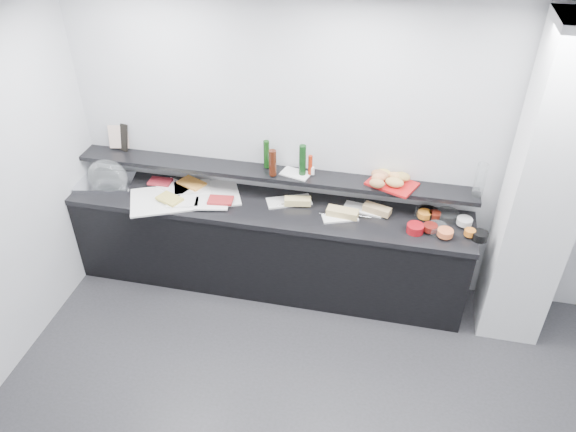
% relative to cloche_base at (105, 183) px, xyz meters
% --- Properties ---
extents(back_wall, '(5.00, 0.02, 2.70)m').
position_rel_cloche_base_xyz_m(back_wall, '(2.27, 0.28, 0.43)').
color(back_wall, silver).
rests_on(back_wall, ground).
extents(ceiling, '(5.00, 5.00, 0.00)m').
position_rel_cloche_base_xyz_m(ceiling, '(2.27, -1.72, 1.78)').
color(ceiling, white).
rests_on(ceiling, back_wall).
extents(column, '(0.50, 0.50, 2.70)m').
position_rel_cloche_base_xyz_m(column, '(3.77, -0.07, 0.43)').
color(column, silver).
rests_on(column, ground).
extents(buffet_cabinet, '(3.60, 0.60, 0.85)m').
position_rel_cloche_base_xyz_m(buffet_cabinet, '(1.57, -0.02, -0.50)').
color(buffet_cabinet, black).
rests_on(buffet_cabinet, ground).
extents(counter_top, '(3.62, 0.62, 0.05)m').
position_rel_cloche_base_xyz_m(counter_top, '(1.57, -0.02, -0.05)').
color(counter_top, black).
rests_on(counter_top, buffet_cabinet).
extents(wall_shelf, '(3.60, 0.25, 0.04)m').
position_rel_cloche_base_xyz_m(wall_shelf, '(1.57, 0.15, 0.21)').
color(wall_shelf, black).
rests_on(wall_shelf, back_wall).
extents(cloche_base, '(0.57, 0.44, 0.04)m').
position_rel_cloche_base_xyz_m(cloche_base, '(0.00, 0.00, 0.00)').
color(cloche_base, silver).
rests_on(cloche_base, counter_top).
extents(cloche_dome, '(0.39, 0.26, 0.34)m').
position_rel_cloche_base_xyz_m(cloche_dome, '(0.08, -0.06, 0.11)').
color(cloche_dome, white).
rests_on(cloche_dome, cloche_base).
extents(linen_runner, '(1.07, 0.82, 0.01)m').
position_rel_cloche_base_xyz_m(linen_runner, '(0.82, -0.06, -0.01)').
color(linen_runner, white).
rests_on(linen_runner, counter_top).
extents(platter_meat_a, '(0.34, 0.29, 0.01)m').
position_rel_cloche_base_xyz_m(platter_meat_a, '(0.67, 0.06, 0.00)').
color(platter_meat_a, white).
rests_on(platter_meat_a, linen_runner).
extents(food_meat_a, '(0.21, 0.14, 0.02)m').
position_rel_cloche_base_xyz_m(food_meat_a, '(0.51, 0.10, 0.02)').
color(food_meat_a, maroon).
rests_on(food_meat_a, platter_meat_a).
extents(platter_salmon, '(0.39, 0.33, 0.01)m').
position_rel_cloche_base_xyz_m(platter_salmon, '(0.83, 0.09, 0.00)').
color(platter_salmon, white).
rests_on(platter_salmon, linen_runner).
extents(food_salmon, '(0.29, 0.24, 0.02)m').
position_rel_cloche_base_xyz_m(food_salmon, '(0.81, 0.13, 0.02)').
color(food_salmon, '#F99A32').
rests_on(food_salmon, platter_salmon).
extents(platter_cheese, '(0.32, 0.26, 0.01)m').
position_rel_cloche_base_xyz_m(platter_cheese, '(0.83, -0.14, 0.00)').
color(platter_cheese, white).
rests_on(platter_cheese, linen_runner).
extents(food_cheese, '(0.26, 0.22, 0.02)m').
position_rel_cloche_base_xyz_m(food_cheese, '(0.71, -0.16, 0.02)').
color(food_cheese, '#D9C454').
rests_on(food_cheese, platter_cheese).
extents(platter_meat_b, '(0.33, 0.26, 0.01)m').
position_rel_cloche_base_xyz_m(platter_meat_b, '(1.09, -0.13, 0.00)').
color(platter_meat_b, white).
rests_on(platter_meat_b, linen_runner).
extents(food_meat_b, '(0.23, 0.16, 0.02)m').
position_rel_cloche_base_xyz_m(food_meat_b, '(1.16, -0.08, 0.02)').
color(food_meat_b, maroon).
rests_on(food_meat_b, platter_meat_b).
extents(sandwich_plate_left, '(0.43, 0.31, 0.01)m').
position_rel_cloche_base_xyz_m(sandwich_plate_left, '(1.75, 0.08, -0.01)').
color(sandwich_plate_left, white).
rests_on(sandwich_plate_left, counter_top).
extents(sandwich_food_left, '(0.25, 0.13, 0.06)m').
position_rel_cloche_base_xyz_m(sandwich_food_left, '(1.83, 0.04, 0.02)').
color(sandwich_food_left, '#E5CA78').
rests_on(sandwich_food_left, sandwich_plate_left).
extents(tongs_left, '(0.13, 0.10, 0.01)m').
position_rel_cloche_base_xyz_m(tongs_left, '(1.73, 0.02, -0.00)').
color(tongs_left, '#B1B3B8').
rests_on(tongs_left, sandwich_plate_left).
extents(sandwich_plate_mid, '(0.33, 0.23, 0.01)m').
position_rel_cloche_base_xyz_m(sandwich_plate_mid, '(2.23, -0.07, -0.01)').
color(sandwich_plate_mid, white).
rests_on(sandwich_plate_mid, counter_top).
extents(sandwich_food_mid, '(0.28, 0.13, 0.06)m').
position_rel_cloche_base_xyz_m(sandwich_food_mid, '(2.25, -0.05, 0.02)').
color(sandwich_food_mid, tan).
rests_on(sandwich_food_mid, sandwich_plate_mid).
extents(tongs_mid, '(0.16, 0.02, 0.01)m').
position_rel_cloche_base_xyz_m(tongs_mid, '(2.12, -0.07, -0.00)').
color(tongs_mid, silver).
rests_on(tongs_mid, sandwich_plate_mid).
extents(sandwich_plate_right, '(0.37, 0.20, 0.01)m').
position_rel_cloche_base_xyz_m(sandwich_plate_right, '(2.41, 0.10, -0.01)').
color(sandwich_plate_right, white).
rests_on(sandwich_plate_right, counter_top).
extents(sandwich_food_right, '(0.26, 0.16, 0.06)m').
position_rel_cloche_base_xyz_m(sandwich_food_right, '(2.53, 0.06, 0.02)').
color(sandwich_food_right, tan).
rests_on(sandwich_food_right, sandwich_plate_right).
extents(tongs_right, '(0.16, 0.01, 0.01)m').
position_rel_cloche_base_xyz_m(tongs_right, '(2.41, -0.03, -0.00)').
color(tongs_right, silver).
rests_on(tongs_right, sandwich_plate_right).
extents(bowl_glass_fruit, '(0.17, 0.17, 0.07)m').
position_rel_cloche_base_xyz_m(bowl_glass_fruit, '(2.93, 0.11, 0.02)').
color(bowl_glass_fruit, silver).
rests_on(bowl_glass_fruit, counter_top).
extents(fill_glass_fruit, '(0.13, 0.13, 0.05)m').
position_rel_cloche_base_xyz_m(fill_glass_fruit, '(2.94, 0.07, 0.03)').
color(fill_glass_fruit, orange).
rests_on(fill_glass_fruit, bowl_glass_fruit).
extents(bowl_black_jam, '(0.21, 0.21, 0.07)m').
position_rel_cloche_base_xyz_m(bowl_black_jam, '(2.97, 0.11, 0.02)').
color(bowl_black_jam, black).
rests_on(bowl_black_jam, counter_top).
extents(fill_black_jam, '(0.12, 0.12, 0.05)m').
position_rel_cloche_base_xyz_m(fill_black_jam, '(3.02, 0.08, 0.03)').
color(fill_black_jam, '#60180D').
rests_on(fill_black_jam, bowl_black_jam).
extents(bowl_glass_cream, '(0.25, 0.25, 0.07)m').
position_rel_cloche_base_xyz_m(bowl_glass_cream, '(3.13, 0.11, 0.02)').
color(bowl_glass_cream, white).
rests_on(bowl_glass_cream, counter_top).
extents(fill_glass_cream, '(0.17, 0.17, 0.05)m').
position_rel_cloche_base_xyz_m(fill_glass_cream, '(3.27, 0.04, 0.03)').
color(fill_glass_cream, silver).
rests_on(fill_glass_cream, bowl_glass_cream).
extents(bowl_red_jam, '(0.18, 0.18, 0.07)m').
position_rel_cloche_base_xyz_m(bowl_red_jam, '(2.87, -0.13, 0.02)').
color(bowl_red_jam, maroon).
rests_on(bowl_red_jam, counter_top).
extents(fill_red_jam, '(0.12, 0.12, 0.05)m').
position_rel_cloche_base_xyz_m(fill_red_jam, '(2.99, -0.11, 0.03)').
color(fill_red_jam, '#5F120D').
rests_on(fill_red_jam, bowl_red_jam).
extents(bowl_glass_salmon, '(0.21, 0.21, 0.07)m').
position_rel_cloche_base_xyz_m(bowl_glass_salmon, '(3.04, -0.10, 0.02)').
color(bowl_glass_salmon, white).
rests_on(bowl_glass_salmon, counter_top).
extents(fill_glass_salmon, '(0.15, 0.15, 0.05)m').
position_rel_cloche_base_xyz_m(fill_glass_salmon, '(3.11, -0.15, 0.03)').
color(fill_glass_salmon, orange).
rests_on(fill_glass_salmon, bowl_glass_salmon).
extents(bowl_black_fruit, '(0.17, 0.17, 0.07)m').
position_rel_cloche_base_xyz_m(bowl_black_fruit, '(3.38, -0.12, 0.02)').
color(bowl_black_fruit, black).
rests_on(bowl_black_fruit, counter_top).
extents(fill_black_fruit, '(0.10, 0.10, 0.05)m').
position_rel_cloche_base_xyz_m(fill_black_fruit, '(3.30, -0.11, 0.03)').
color(fill_black_fruit, orange).
rests_on(fill_black_fruit, bowl_black_fruit).
extents(framed_print, '(0.26, 0.16, 0.26)m').
position_rel_cloche_base_xyz_m(framed_print, '(0.06, 0.28, 0.36)').
color(framed_print, black).
rests_on(framed_print, wall_shelf).
extents(print_art, '(0.19, 0.08, 0.22)m').
position_rel_cloche_base_xyz_m(print_art, '(0.08, 0.25, 0.36)').
color(print_art, '#D8AC9C').
rests_on(print_art, framed_print).
extents(condiment_tray, '(0.28, 0.21, 0.01)m').
position_rel_cloche_base_xyz_m(condiment_tray, '(1.79, 0.16, 0.24)').
color(condiment_tray, white).
rests_on(condiment_tray, wall_shelf).
extents(bottle_green_a, '(0.06, 0.06, 0.26)m').
position_rel_cloche_base_xyz_m(bottle_green_a, '(1.52, 0.20, 0.37)').
color(bottle_green_a, '#10370F').
rests_on(bottle_green_a, condiment_tray).
extents(bottle_brown, '(0.08, 0.08, 0.24)m').
position_rel_cloche_base_xyz_m(bottle_brown, '(1.60, 0.09, 0.36)').
color(bottle_brown, '#3B160A').
rests_on(bottle_brown, condiment_tray).
extents(bottle_green_b, '(0.08, 0.08, 0.28)m').
position_rel_cloche_base_xyz_m(bottle_green_b, '(1.85, 0.15, 0.38)').
color(bottle_green_b, '#0E3311').
rests_on(bottle_green_b, condiment_tray).
extents(bottle_hot, '(0.04, 0.04, 0.18)m').
position_rel_cloche_base_xyz_m(bottle_hot, '(1.92, 0.17, 0.33)').
color(bottle_hot, '#AC260C').
rests_on(bottle_hot, condiment_tray).
extents(shaker_salt, '(0.05, 0.05, 0.07)m').
position_rel_cloche_base_xyz_m(shaker_salt, '(1.84, 0.20, 0.28)').
color(shaker_salt, silver).
rests_on(shaker_salt, condiment_tray).
extents(shaker_pepper, '(0.04, 0.04, 0.07)m').
position_rel_cloche_base_xyz_m(shaker_pepper, '(1.94, 0.17, 0.28)').
color(shaker_pepper, white).
rests_on(shaker_pepper, condiment_tray).
extents(bread_tray, '(0.47, 0.41, 0.02)m').
position_rel_cloche_base_xyz_m(bread_tray, '(2.63, 0.16, 0.24)').
color(bread_tray, '#B61314').
rests_on(bread_tray, wall_shelf).
extents(bread_roll_nw, '(0.18, 0.14, 0.08)m').
position_rel_cloche_base_xyz_m(bread_roll_nw, '(2.52, 0.20, 0.29)').
color(bread_roll_nw, '#B06E43').
rests_on(bread_roll_nw, bread_tray).
extents(bread_roll_n, '(0.14, 0.09, 0.08)m').
position_rel_cloche_base_xyz_m(bread_roll_n, '(2.55, 0.23, 0.29)').
color(bread_roll_n, gold).
rests_on(bread_roll_n, bread_tray).
extents(bread_roll_ne, '(0.16, 0.11, 0.08)m').
position_rel_cloche_base_xyz_m(bread_roll_ne, '(2.70, 0.21, 0.29)').
color(bread_roll_ne, '#B28E44').
rests_on(bread_roll_ne, bread_tray).
extents(bread_roll_sw, '(0.14, 0.09, 0.08)m').
position_rel_cloche_base_xyz_m(bread_roll_sw, '(2.51, 0.06, 0.29)').
color(bread_roll_sw, '#B47B44').
rests_on(bread_roll_sw, bread_tray).
extents(bread_roll_s, '(0.17, 0.13, 0.08)m').
position_rel_cloche_base_xyz_m(bread_roll_s, '(2.65, 0.11, 0.29)').
color(bread_roll_s, tan).
rests_on(bread_roll_s, bread_tray).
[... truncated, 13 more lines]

